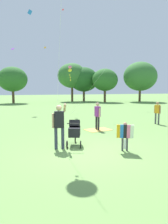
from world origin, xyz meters
name	(u,v)px	position (x,y,z in m)	size (l,w,h in m)	color
ground_plane	(90,151)	(0.00, 0.00, 0.00)	(120.00, 120.00, 0.00)	#668E47
treeline_distant	(50,77)	(1.78, 24.99, 3.82)	(40.08, 8.32, 6.41)	brown
child_with_butterfly_kite	(125,134)	(1.22, -0.33, 0.64)	(0.61, 0.48, 1.06)	#4C4C51
person_adult_flyer	(59,123)	(-1.01, 0.62, 1.00)	(0.58, 0.50, 1.73)	#33384C
stroller	(75,130)	(-0.34, 0.95, 0.61)	(0.73, 1.12, 1.03)	black
kite_orange_delta	(70,69)	(1.52, 10.00, 3.77)	(2.02, 3.54, 4.08)	pink
distant_kites_cluster	(26,4)	(-1.58, 19.01, 11.75)	(21.08, 10.72, 9.94)	red
person_red_shirt	(98,114)	(1.58, 3.57, 0.88)	(0.26, 0.47, 1.49)	#232328
person_sitting_far	(157,111)	(5.81, 4.23, 0.83)	(0.29, 0.42, 1.41)	#4C4C51
picnic_blanket	(98,130)	(1.61, 3.54, 0.01)	(1.35, 0.95, 0.02)	gold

